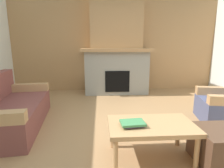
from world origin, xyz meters
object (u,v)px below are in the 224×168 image
Objects in this scene: couch at (10,110)px; ottoman at (220,146)px; coffee_table at (151,128)px; fireplace at (116,51)px.

ottoman is (2.81, -1.12, -0.09)m from couch.
coffee_table is 0.79m from ottoman.
fireplace is 2.70× the size of coffee_table.
couch is 1.88× the size of coffee_table.
couch is at bearing -131.35° from fireplace.
ottoman is (0.75, -0.16, -0.18)m from coffee_table.
couch is (-1.92, -2.18, -0.88)m from fireplace.
coffee_table reaches higher than ottoman.
coffee_table is at bearing -87.42° from fireplace.
couch is at bearing 154.86° from coffee_table.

